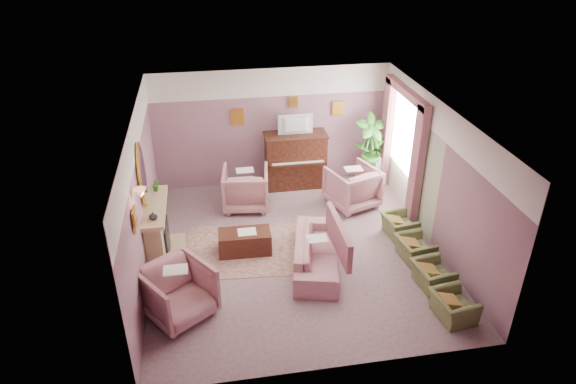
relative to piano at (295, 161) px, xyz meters
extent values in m
cube|color=gray|center=(-0.50, -2.68, -0.65)|extent=(5.50, 6.00, 0.01)
cube|color=white|center=(-0.50, -2.68, 2.15)|extent=(5.50, 6.00, 0.01)
cube|color=slate|center=(-0.50, 0.32, 0.75)|extent=(5.50, 0.02, 2.80)
cube|color=slate|center=(-0.50, -5.68, 0.75)|extent=(5.50, 0.02, 2.80)
cube|color=slate|center=(-3.25, -2.68, 0.75)|extent=(0.02, 6.00, 2.80)
cube|color=slate|center=(2.25, -2.68, 0.75)|extent=(0.02, 6.00, 2.80)
cube|color=white|center=(-0.50, 0.31, 1.82)|extent=(5.50, 0.01, 0.65)
cube|color=#ADBC9B|center=(2.23, -1.38, 0.42)|extent=(0.01, 3.00, 2.15)
cube|color=tan|center=(-3.09, -2.48, -0.10)|extent=(0.30, 1.40, 1.10)
cube|color=black|center=(-2.99, -2.48, -0.25)|extent=(0.18, 0.72, 0.68)
cube|color=#E0452A|center=(-2.95, -2.48, -0.43)|extent=(0.06, 0.54, 0.10)
cube|color=tan|center=(-3.06, -2.48, 0.47)|extent=(0.40, 1.55, 0.07)
cube|color=tan|center=(-2.89, -2.48, -0.64)|extent=(0.55, 1.50, 0.02)
ellipsoid|color=gold|center=(-3.20, -2.48, 1.15)|extent=(0.04, 0.72, 1.20)
ellipsoid|color=silver|center=(-3.17, -2.48, 1.15)|extent=(0.01, 0.60, 1.06)
cone|color=#FF8E82|center=(-3.12, -3.53, 1.33)|extent=(0.20, 0.20, 0.16)
cube|color=#35180F|center=(0.00, 0.00, 0.00)|extent=(1.40, 0.60, 1.30)
cube|color=#35180F|center=(0.00, -0.35, 0.07)|extent=(1.30, 0.12, 0.06)
cube|color=white|center=(0.00, -0.35, 0.11)|extent=(1.20, 0.08, 0.02)
cube|color=#35180F|center=(0.00, 0.00, 0.66)|extent=(1.45, 0.65, 0.04)
imported|color=black|center=(0.00, -0.05, 0.95)|extent=(0.80, 0.12, 0.48)
cube|color=gold|center=(-1.30, 0.28, 1.07)|extent=(0.30, 0.03, 0.38)
cube|color=gold|center=(1.05, 0.28, 1.13)|extent=(0.26, 0.03, 0.34)
cube|color=gold|center=(0.00, 0.28, 1.35)|extent=(0.22, 0.03, 0.26)
cube|color=gold|center=(-3.21, -3.88, 1.07)|extent=(0.03, 0.28, 0.36)
cube|color=beige|center=(2.20, -1.13, 1.05)|extent=(0.03, 1.40, 1.80)
cube|color=#955561|center=(2.12, -2.05, 0.65)|extent=(0.16, 0.34, 2.60)
cube|color=#955561|center=(2.12, -0.21, 0.65)|extent=(0.16, 0.34, 2.60)
cube|color=#955561|center=(2.12, -1.13, 1.91)|extent=(0.16, 2.20, 0.16)
imported|color=#327724|center=(-3.05, -1.93, 0.64)|extent=(0.16, 0.16, 0.28)
imported|color=white|center=(-3.05, -2.98, 0.58)|extent=(0.16, 0.16, 0.16)
cube|color=#9C7469|center=(-1.37, -2.52, -0.64)|extent=(2.65, 2.01, 0.01)
cube|color=#401D13|center=(-1.46, -2.57, -0.43)|extent=(1.02, 0.53, 0.45)
cube|color=white|center=(-1.41, -2.57, -0.20)|extent=(0.35, 0.28, 0.01)
imported|color=#BE8389|center=(-0.19, -3.21, -0.23)|extent=(0.69, 2.06, 0.83)
cube|color=#955561|center=(0.21, -3.21, -0.05)|extent=(0.10, 1.56, 0.57)
imported|color=#BE8389|center=(-1.27, -0.82, -0.14)|extent=(0.98, 0.98, 1.02)
imported|color=#BE8389|center=(1.08, -1.15, -0.14)|extent=(0.98, 0.98, 1.02)
imported|color=#BE8389|center=(-2.68, -4.16, -0.14)|extent=(0.98, 0.98, 1.02)
imported|color=#616D3D|center=(1.68, -4.98, -0.35)|extent=(0.48, 0.69, 0.60)
imported|color=#616D3D|center=(1.68, -4.16, -0.35)|extent=(0.48, 0.69, 0.60)
imported|color=#616D3D|center=(1.68, -3.34, -0.35)|extent=(0.48, 0.69, 0.60)
imported|color=#616D3D|center=(1.68, -2.52, -0.35)|extent=(0.48, 0.69, 0.60)
cylinder|color=white|center=(1.89, -0.09, -0.30)|extent=(0.52, 0.52, 0.70)
imported|color=#327724|center=(1.89, -0.09, 0.22)|extent=(0.30, 0.30, 0.34)
imported|color=#327724|center=(2.01, -0.19, 0.19)|extent=(0.16, 0.16, 0.28)
cylinder|color=#A2564A|center=(1.74, -0.22, -0.48)|extent=(0.34, 0.34, 0.34)
imported|color=#327724|center=(1.74, -0.22, 0.41)|extent=(0.76, 0.76, 1.44)
camera|label=1|loc=(-2.03, -10.81, 5.19)|focal=32.00mm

